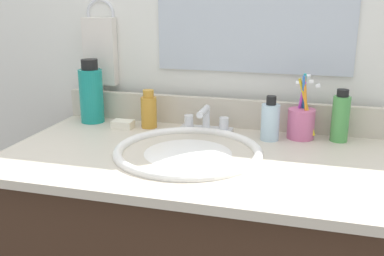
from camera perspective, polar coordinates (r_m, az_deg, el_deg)
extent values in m
cube|color=beige|center=(1.19, 0.22, -3.78)|extent=(1.01, 0.57, 0.02)
cube|color=beige|center=(1.42, 3.12, 2.04)|extent=(1.01, 0.02, 0.09)
cube|color=silver|center=(1.55, 3.49, -5.14)|extent=(2.11, 0.04, 1.30)
torus|color=silver|center=(1.55, -11.52, 13.99)|extent=(0.10, 0.01, 0.10)
cube|color=silver|center=(1.55, -11.56, 9.50)|extent=(0.11, 0.04, 0.22)
torus|color=white|center=(1.19, -0.50, -2.95)|extent=(0.39, 0.39, 0.02)
ellipsoid|color=white|center=(1.20, -0.49, -4.95)|extent=(0.34, 0.34, 0.11)
cylinder|color=#B2B5BA|center=(1.22, -0.49, -6.49)|extent=(0.04, 0.04, 0.01)
cube|color=silver|center=(1.37, 1.80, -0.20)|extent=(0.16, 0.05, 0.01)
cylinder|color=silver|center=(1.36, 1.82, 1.25)|extent=(0.02, 0.02, 0.06)
cylinder|color=silver|center=(1.32, 1.47, 2.12)|extent=(0.02, 0.09, 0.02)
cylinder|color=silver|center=(1.38, -0.41, 0.93)|extent=(0.03, 0.03, 0.04)
cylinder|color=silver|center=(1.35, 4.08, 0.59)|extent=(0.03, 0.03, 0.04)
cylinder|color=gold|center=(1.41, -5.49, 1.99)|extent=(0.05, 0.05, 0.10)
cylinder|color=gold|center=(1.40, -5.56, 4.36)|extent=(0.03, 0.03, 0.02)
cylinder|color=teal|center=(1.49, -12.63, 3.99)|extent=(0.08, 0.08, 0.17)
cylinder|color=black|center=(1.48, -12.89, 7.87)|extent=(0.05, 0.05, 0.03)
cylinder|color=silver|center=(1.30, 9.89, 0.71)|extent=(0.05, 0.05, 0.10)
cylinder|color=black|center=(1.28, 10.03, 3.47)|extent=(0.03, 0.03, 0.02)
cylinder|color=#4C9E4C|center=(1.33, 18.30, 1.10)|extent=(0.05, 0.05, 0.13)
cylinder|color=black|center=(1.32, 18.59, 4.23)|extent=(0.03, 0.03, 0.02)
cylinder|color=#D16693|center=(1.34, 13.66, 0.53)|extent=(0.08, 0.08, 0.09)
cylinder|color=blue|center=(1.34, 13.88, 2.99)|extent=(0.01, 0.06, 0.17)
cube|color=white|center=(1.35, 14.21, 6.19)|extent=(0.01, 0.02, 0.01)
cylinder|color=yellow|center=(1.32, 14.36, 2.57)|extent=(0.06, 0.03, 0.16)
cube|color=white|center=(1.30, 15.69, 5.19)|extent=(0.01, 0.02, 0.01)
cylinder|color=#26B2B2|center=(1.33, 14.10, 2.98)|extent=(0.02, 0.03, 0.18)
cube|color=white|center=(1.33, 14.54, 6.35)|extent=(0.01, 0.02, 0.01)
cylinder|color=#B23FBF|center=(1.34, 13.49, 2.60)|extent=(0.03, 0.04, 0.16)
cube|color=white|center=(1.34, 13.27, 5.50)|extent=(0.01, 0.02, 0.01)
cylinder|color=orange|center=(1.31, 14.24, 2.64)|extent=(0.03, 0.03, 0.17)
cube|color=white|center=(1.29, 14.89, 5.74)|extent=(0.01, 0.02, 0.01)
cube|color=white|center=(1.42, -8.76, 0.47)|extent=(0.06, 0.04, 0.02)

